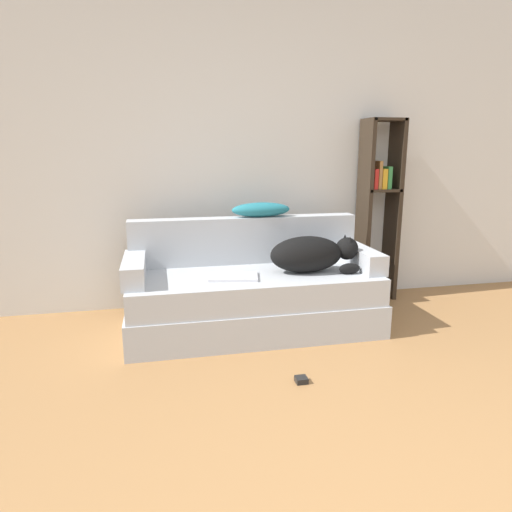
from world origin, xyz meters
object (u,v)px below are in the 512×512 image
object	(u,v)px
dog	(312,254)
throw_pillow	(261,210)
laptop	(233,276)
bookshelf	(379,201)
couch	(253,302)
power_adapter	(301,380)

from	to	relation	value
dog	throw_pillow	distance (m)	0.57
dog	laptop	distance (m)	0.61
laptop	bookshelf	xyz separation A→B (m)	(1.41, 0.63, 0.43)
couch	dog	size ratio (longest dim) A/B	2.73
couch	power_adapter	world-z (taller)	couch
couch	laptop	distance (m)	0.30
dog	throw_pillow	bearing A→B (deg)	127.67
bookshelf	throw_pillow	bearing A→B (deg)	-169.33
couch	throw_pillow	distance (m)	0.74
laptop	throw_pillow	size ratio (longest dim) A/B	0.82
couch	power_adapter	xyz separation A→B (m)	(0.11, -0.86, -0.20)
dog	throw_pillow	world-z (taller)	throw_pillow
bookshelf	power_adapter	xyz separation A→B (m)	(-1.14, -1.39, -0.87)
throw_pillow	couch	bearing A→B (deg)	-111.87
dog	laptop	xyz separation A→B (m)	(-0.60, -0.03, -0.13)
dog	laptop	bearing A→B (deg)	-176.63
couch	dog	xyz separation A→B (m)	(0.43, -0.06, 0.36)
throw_pillow	power_adapter	xyz separation A→B (m)	(-0.02, -1.18, -0.85)
laptop	power_adapter	size ratio (longest dim) A/B	5.53
couch	dog	bearing A→B (deg)	-8.06
laptop	power_adapter	distance (m)	0.92
couch	throw_pillow	world-z (taller)	throw_pillow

